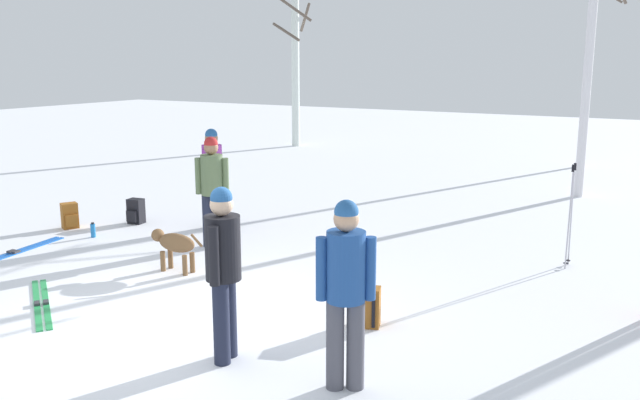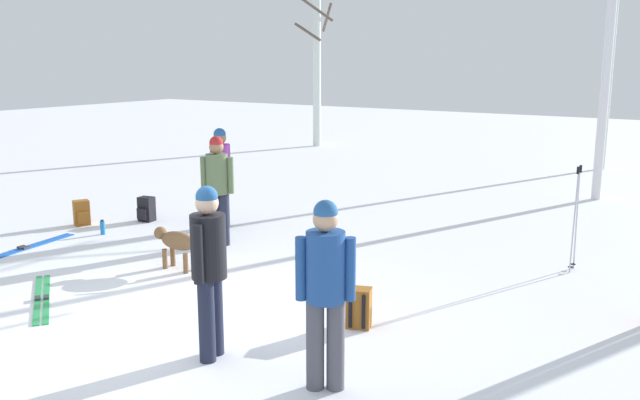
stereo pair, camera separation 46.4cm
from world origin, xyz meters
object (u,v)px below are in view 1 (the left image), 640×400
at_px(ski_poles_0, 571,213).
at_px(water_bottle_0, 93,230).
at_px(person_3, 346,283).
at_px(ski_pair_lying_0, 16,252).
at_px(ski_pair_lying_1, 41,303).
at_px(backpack_0, 368,307).
at_px(backpack_1, 70,216).
at_px(birch_tree_0, 296,51).
at_px(person_0, 223,263).
at_px(dog, 174,244).
at_px(person_2, 212,172).
at_px(birch_tree_1, 591,21).
at_px(person_1, 212,184).
at_px(backpack_2, 136,211).
at_px(birch_tree_2, 591,40).

height_order(ski_poles_0, water_bottle_0, ski_poles_0).
height_order(person_3, ski_pair_lying_0, person_3).
relative_size(ski_pair_lying_1, backpack_0, 3.58).
bearing_deg(backpack_1, birch_tree_0, 102.30).
relative_size(person_0, water_bottle_0, 6.96).
xyz_separation_m(backpack_0, backpack_1, (-6.37, 1.38, 0.00)).
relative_size(ski_pair_lying_1, birch_tree_0, 0.27).
bearing_deg(ski_poles_0, ski_pair_lying_1, -137.87).
distance_m(dog, backpack_1, 3.35).
xyz_separation_m(person_2, water_bottle_0, (-1.31, -1.50, -0.86)).
xyz_separation_m(person_0, birch_tree_1, (0.92, 14.29, 2.82)).
xyz_separation_m(person_1, person_3, (3.94, -3.10, 0.00)).
bearing_deg(ski_poles_0, birch_tree_1, 98.31).
relative_size(person_1, backpack_2, 3.90).
height_order(ski_pair_lying_0, birch_tree_0, birch_tree_0).
height_order(birch_tree_0, birch_tree_2, birch_tree_2).
distance_m(person_0, birch_tree_0, 16.48).
height_order(person_0, person_1, same).
bearing_deg(ski_poles_0, person_3, -102.31).
distance_m(person_3, ski_pair_lying_1, 4.25).
relative_size(backpack_0, backpack_1, 1.00).
height_order(person_2, dog, person_2).
relative_size(person_3, ski_pair_lying_1, 1.09).
xyz_separation_m(person_3, ski_pair_lying_1, (-4.13, 0.06, -0.97)).
bearing_deg(ski_pair_lying_0, birch_tree_2, 52.77).
relative_size(person_0, dog, 1.92).
height_order(person_2, birch_tree_0, birch_tree_0).
xyz_separation_m(person_1, water_bottle_0, (-2.06, -0.56, -0.86)).
bearing_deg(water_bottle_0, birch_tree_2, 49.88).
height_order(ski_pair_lying_0, water_bottle_0, water_bottle_0).
bearing_deg(dog, birch_tree_0, 114.77).
bearing_deg(person_0, backpack_1, 152.86).
relative_size(person_1, backpack_0, 3.90).
relative_size(person_2, ski_pair_lying_0, 0.93).
bearing_deg(person_1, person_2, 128.49).
distance_m(dog, backpack_2, 3.05).
bearing_deg(person_3, backpack_1, 157.82).
bearing_deg(backpack_2, person_3, -30.61).
relative_size(person_0, ski_pair_lying_0, 0.93).
xyz_separation_m(backpack_2, birch_tree_1, (5.73, 10.62, 3.59)).
distance_m(dog, backpack_0, 3.19).
relative_size(dog, ski_pair_lying_0, 0.48).
bearing_deg(person_3, backpack_0, 107.90).
bearing_deg(person_3, birch_tree_0, 123.27).
relative_size(person_2, water_bottle_0, 6.96).
xyz_separation_m(person_1, backpack_0, (3.49, -1.71, -0.77)).
relative_size(person_1, dog, 1.92).
bearing_deg(dog, person_1, 104.80).
relative_size(ski_pair_lying_0, backpack_0, 4.20).
bearing_deg(birch_tree_0, person_2, -65.52).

